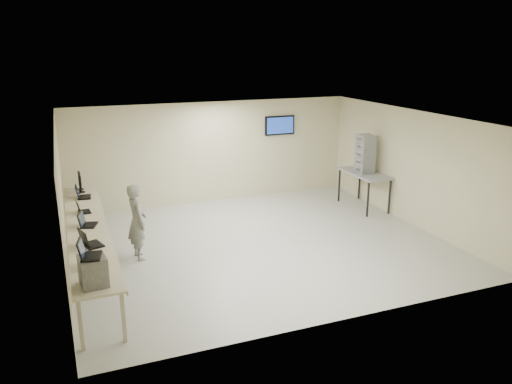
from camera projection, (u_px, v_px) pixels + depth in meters
name	position (u px, v px, depth m)	size (l,w,h in m)	color
room	(260.00, 182.00, 10.84)	(8.01, 7.01, 2.81)	#ADAF9B
workbench	(88.00, 230.00, 9.70)	(0.76, 6.00, 0.90)	beige
equipment_box	(93.00, 271.00, 7.25)	(0.37, 0.42, 0.44)	gray
laptop_on_box	(87.00, 253.00, 7.15)	(0.36, 0.41, 0.29)	black
laptop_0	(91.00, 262.00, 7.94)	(0.35, 0.38, 0.26)	black
laptop_1	(89.00, 242.00, 8.70)	(0.43, 0.47, 0.31)	black
laptop_2	(86.00, 222.00, 9.66)	(0.40, 0.43, 0.29)	black
laptop_3	(82.00, 210.00, 10.44)	(0.30, 0.35, 0.25)	black
laptop_4	(81.00, 195.00, 11.43)	(0.35, 0.41, 0.31)	black
monitor_near	(80.00, 181.00, 11.81)	(0.21, 0.47, 0.47)	black
monitor_far	(79.00, 180.00, 12.05)	(0.18, 0.41, 0.40)	black
soldier	(137.00, 222.00, 10.22)	(0.58, 0.38, 1.59)	gray
side_table	(364.00, 175.00, 13.42)	(0.76, 1.64, 0.98)	gray
storage_bins	(365.00, 154.00, 13.25)	(0.39, 0.43, 1.03)	gray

